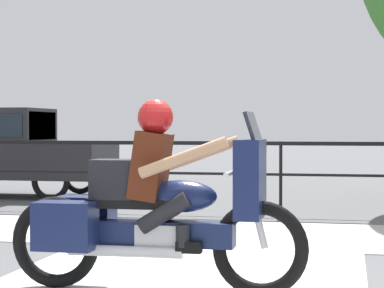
% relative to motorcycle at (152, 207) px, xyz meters
% --- Properties ---
extents(sidewalk_band, '(44.00, 2.40, 0.01)m').
position_rel_motorcycle_xyz_m(sidewalk_band, '(0.54, 3.38, -0.69)').
color(sidewalk_band, '#B7B2A8').
rests_on(sidewalk_band, ground).
extents(fence_railing, '(36.00, 0.05, 1.12)m').
position_rel_motorcycle_xyz_m(fence_railing, '(0.54, 5.56, 0.19)').
color(fence_railing, black).
rests_on(fence_railing, ground).
extents(motorcycle, '(2.48, 0.76, 1.57)m').
position_rel_motorcycle_xyz_m(motorcycle, '(0.00, 0.00, 0.00)').
color(motorcycle, black).
rests_on(motorcycle, ground).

